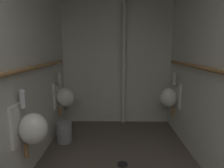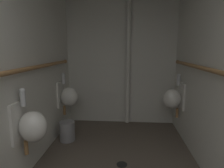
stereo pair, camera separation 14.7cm
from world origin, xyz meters
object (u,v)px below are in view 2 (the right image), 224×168
Objects in this scene: urinal_left_far at (68,96)px; urinal_right_mid at (173,98)px; urinal_left_mid at (31,126)px; waste_bin at (67,131)px; floor_drain at (122,164)px; standpipe_back_wall at (128,55)px.

urinal_left_far is 1.82m from urinal_right_mid.
urinal_left_mid and urinal_right_mid have the same top height.
urinal_left_mid is 1.11m from waste_bin.
urinal_left_mid is at bearing -143.76° from urinal_right_mid.
urinal_left_mid is at bearing -90.00° from urinal_left_far.
urinal_left_far reaches higher than floor_drain.
urinal_right_mid is 0.28× the size of standpipe_back_wall.
urinal_left_mid is 2.25m from urinal_right_mid.
urinal_left_far is at bearing -179.57° from urinal_right_mid.
urinal_left_mid is 0.28× the size of standpipe_back_wall.
standpipe_back_wall is 1.97m from floor_drain.
urinal_right_mid is at bearing 36.24° from urinal_left_mid.
urinal_left_mid reaches higher than waste_bin.
waste_bin is (0.07, -0.33, -0.50)m from urinal_left_far.
urinal_right_mid is 1.43m from floor_drain.
urinal_left_mid and urinal_left_far have the same top height.
urinal_left_mid is at bearing -93.91° from waste_bin.
urinal_right_mid is at bearing -30.98° from standpipe_back_wall.
waste_bin is at bearing 86.09° from urinal_left_mid.
floor_drain is at bearing -43.89° from urinal_left_far.
standpipe_back_wall reaches higher than urinal_left_mid.
waste_bin is at bearing 146.21° from floor_drain.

